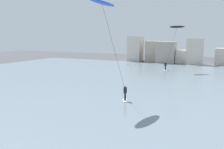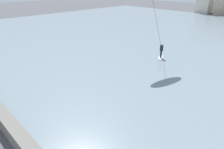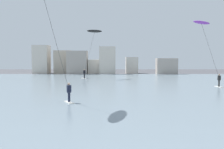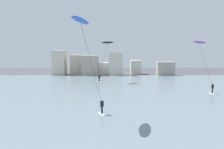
% 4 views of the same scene
% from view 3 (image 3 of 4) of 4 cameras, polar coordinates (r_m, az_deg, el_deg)
% --- Properties ---
extents(water_bay, '(84.00, 52.00, 0.10)m').
position_cam_3_polar(water_bay, '(30.84, -1.05, -3.17)').
color(water_bay, slate).
rests_on(water_bay, ground).
extents(far_shore_buildings, '(32.72, 5.48, 6.61)m').
position_cam_3_polar(far_shore_buildings, '(58.87, -6.05, 2.76)').
color(far_shore_buildings, beige).
rests_on(far_shore_buildings, ground).
extents(kitesurfer_purple, '(3.98, 1.59, 8.32)m').
position_cam_3_polar(kitesurfer_purple, '(33.82, 20.01, 9.01)').
color(kitesurfer_purple, silver).
rests_on(kitesurfer_purple, water_bay).
extents(kitesurfer_black, '(3.99, 2.71, 8.65)m').
position_cam_3_polar(kitesurfer_black, '(45.20, -4.21, 8.74)').
color(kitesurfer_black, silver).
rests_on(kitesurfer_black, water_bay).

